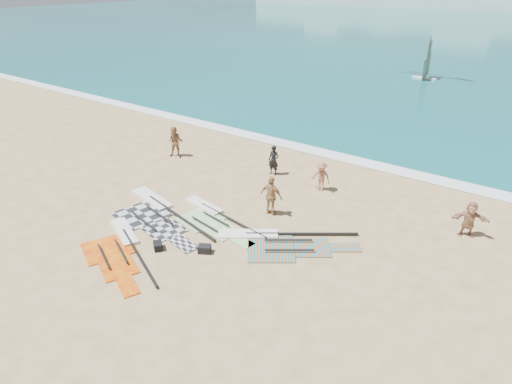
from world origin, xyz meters
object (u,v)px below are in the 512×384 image
Objects in this scene: rig_grey at (156,212)px; beachgoer_right at (470,219)px; beachgoer_left at (175,142)px; rig_orange at (277,241)px; beachgoer_mid at (321,176)px; rig_red at (120,247)px; rig_green at (211,217)px; beachgoer_back at (271,196)px; gear_bag_far at (158,246)px; person_wetsuit at (274,160)px; gear_bag_near at (205,249)px.

rig_grey is 4.07× the size of beachgoer_right.
rig_orange is at bearing -56.24° from beachgoer_left.
beachgoer_right is at bearing -2.76° from beachgoer_mid.
rig_red is 10.20m from beachgoer_mid.
beachgoer_back is at bearing 51.53° from rig_green.
person_wetsuit is (-0.21, 8.71, 0.68)m from gear_bag_far.
beachgoer_back is (3.40, 5.82, 0.89)m from rig_red.
beachgoer_back reaches higher than gear_bag_near.
rig_grey is 6.98m from beachgoer_left.
beachgoer_right is (9.73, 5.12, 0.74)m from rig_green.
gear_bag_near is at bearing -165.81° from rig_orange.
person_wetsuit is (1.06, 9.56, 0.78)m from rig_red.
beachgoer_right is at bearing 41.95° from gear_bag_near.
gear_bag_near reaches higher than rig_grey.
beachgoer_back reaches higher than rig_red.
beachgoer_back reaches higher than gear_bag_far.
rig_red is (-1.35, -3.96, 0.00)m from rig_green.
person_wetsuit is at bearing 91.41° from gear_bag_far.
rig_orange is at bearing 10.18° from rig_green.
beachgoer_mid is at bearing 63.08° from rig_orange.
gear_bag_far is 0.31× the size of beachgoer_right.
person_wetsuit is at bearing 155.66° from beachgoer_right.
beachgoer_mid is (-0.79, 5.30, 0.72)m from rig_orange.
rig_orange is at bearing 49.55° from gear_bag_near.
rig_grey is 1.24× the size of rig_green.
beachgoer_right reaches higher than gear_bag_far.
beachgoer_mid is 3.57m from beachgoer_back.
person_wetsuit is 1.05× the size of beachgoer_right.
beachgoer_mid is (5.07, 6.50, 0.72)m from rig_grey.
rig_grey reaches higher than rig_green.
rig_orange is 6.77m from person_wetsuit.
rig_grey is 2.61m from rig_green.
rig_red is 9.85m from beachgoer_left.
beachgoer_back is (2.12, 4.97, 0.79)m from gear_bag_far.
beachgoer_right is at bearing -158.34° from beachgoer_back.
person_wetsuit is at bearing 102.19° from rig_green.
beachgoer_right is at bearing 3.79° from rig_orange.
rig_green is 3.28× the size of beachgoer_right.
beachgoer_left is at bearing -177.66° from person_wetsuit.
rig_red is 3.22× the size of beachgoer_right.
beachgoer_left is (-5.15, 8.35, 0.88)m from rig_red.
person_wetsuit is at bearing 107.78° from rig_red.
gear_bag_far is (1.28, 0.85, 0.10)m from rig_red.
beachgoer_left is (-10.02, 4.33, 0.88)m from rig_orange.
gear_bag_near is 0.32× the size of beachgoer_mid.
beachgoer_mid is at bearing -102.39° from beachgoer_back.
gear_bag_near is 7.67m from beachgoer_mid.
rig_grey reaches higher than rig_orange.
rig_grey is 3.00m from gear_bag_far.
beachgoer_left reaches higher than rig_orange.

